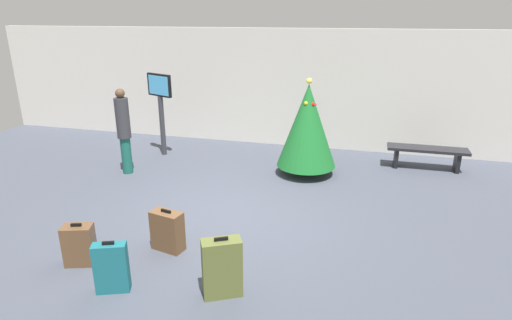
# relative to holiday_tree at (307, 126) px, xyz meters

# --- Properties ---
(ground_plane) EXTENTS (16.00, 16.00, 0.00)m
(ground_plane) POSITION_rel_holiday_tree_xyz_m (-0.98, -2.29, -1.05)
(ground_plane) COLOR #424754
(back_wall) EXTENTS (16.00, 0.20, 2.90)m
(back_wall) POSITION_rel_holiday_tree_xyz_m (-0.98, 2.02, 0.40)
(back_wall) COLOR beige
(back_wall) RESTS_ON ground_plane
(holiday_tree) EXTENTS (1.23, 1.23, 2.02)m
(holiday_tree) POSITION_rel_holiday_tree_xyz_m (0.00, 0.00, 0.00)
(holiday_tree) COLOR #4C3319
(holiday_tree) RESTS_ON ground_plane
(flight_info_kiosk) EXTENTS (0.71, 0.36, 1.93)m
(flight_info_kiosk) POSITION_rel_holiday_tree_xyz_m (-3.50, 0.42, 0.26)
(flight_info_kiosk) COLOR #333338
(flight_info_kiosk) RESTS_ON ground_plane
(waiting_bench) EXTENTS (1.67, 0.44, 0.48)m
(waiting_bench) POSITION_rel_holiday_tree_xyz_m (2.49, 0.98, -0.68)
(waiting_bench) COLOR black
(waiting_bench) RESTS_ON ground_plane
(traveller_0) EXTENTS (0.37, 0.37, 1.80)m
(traveller_0) POSITION_rel_holiday_tree_xyz_m (-3.68, -0.92, -0.08)
(traveller_0) COLOR #19594C
(traveller_0) RESTS_ON ground_plane
(suitcase_0) EXTENTS (0.43, 0.30, 0.68)m
(suitcase_0) POSITION_rel_holiday_tree_xyz_m (-1.68, -4.58, -0.73)
(suitcase_0) COLOR #19606B
(suitcase_0) RESTS_ON ground_plane
(suitcase_1) EXTENTS (0.50, 0.32, 0.63)m
(suitcase_1) POSITION_rel_holiday_tree_xyz_m (-1.46, -3.52, -0.76)
(suitcase_1) COLOR brown
(suitcase_1) RESTS_ON ground_plane
(suitcase_2) EXTENTS (0.52, 0.41, 0.78)m
(suitcase_2) POSITION_rel_holiday_tree_xyz_m (-0.36, -4.30, -0.68)
(suitcase_2) COLOR #59602D
(suitcase_2) RESTS_ON ground_plane
(suitcase_3) EXTENTS (0.45, 0.35, 0.61)m
(suitcase_3) POSITION_rel_holiday_tree_xyz_m (-2.44, -4.17, -0.77)
(suitcase_3) COLOR brown
(suitcase_3) RESTS_ON ground_plane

